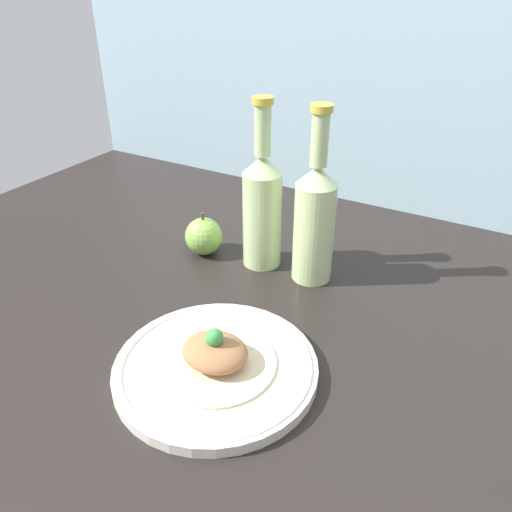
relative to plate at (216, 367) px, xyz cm
name	(u,v)px	position (x,y,z in cm)	size (l,w,h in cm)	color
ground_plane	(300,338)	(6.26, 15.06, -3.08)	(180.00, 110.00, 4.00)	black
wall_backsplash	(424,26)	(6.26, 68.56, 38.92)	(180.00, 3.00, 80.00)	#9EBCCC
plate	(216,367)	(0.00, 0.00, 0.00)	(29.11, 29.11, 2.03)	silver
plated_food	(215,354)	(0.00, 0.00, 2.34)	(17.27, 17.27, 6.04)	beige
cider_bottle_left	(262,206)	(-9.35, 30.20, 10.98)	(7.32, 7.32, 31.84)	#B7D18E
cider_bottle_right	(315,219)	(1.21, 30.20, 10.98)	(7.32, 7.32, 31.84)	#B7D18E
apple	(204,236)	(-21.27, 27.69, 2.68)	(7.50, 7.50, 8.93)	#84B74C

